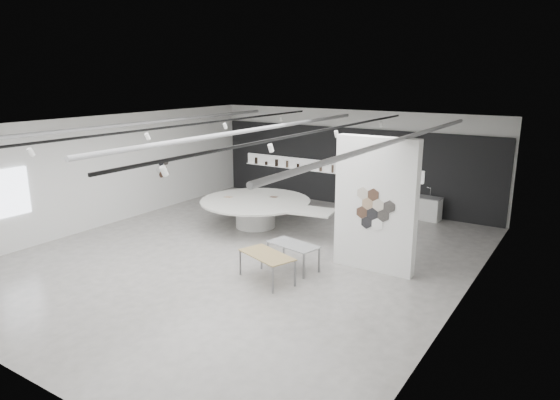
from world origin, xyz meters
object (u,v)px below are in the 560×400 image
Objects in this scene: partition_column at (376,205)px; kitchen_counter at (421,207)px; display_island at (257,210)px; sample_table_wood at (267,256)px; sample_table_stone at (293,246)px.

partition_column is 2.37× the size of kitchen_counter.
sample_table_wood is (2.89, -3.64, 0.03)m from display_island.
partition_column is 3.17m from sample_table_wood.
sample_table_stone is (3.05, -2.61, 0.03)m from display_island.
sample_table_stone is 6.86m from kitchen_counter.
display_island reaches higher than sample_table_stone.
partition_column is at bearing -26.60° from display_island.
partition_column is 0.68× the size of display_island.
kitchen_counter reaches higher than display_island.
kitchen_counter is (4.40, 4.12, -0.20)m from display_island.
sample_table_wood is 1.11× the size of kitchen_counter.
sample_table_wood is 7.90m from kitchen_counter.
display_island is 3.47× the size of kitchen_counter.
kitchen_counter reaches higher than sample_table_stone.
display_island reaches higher than sample_table_wood.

